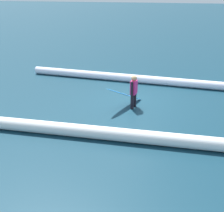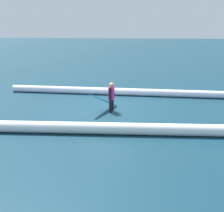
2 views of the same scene
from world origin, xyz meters
name	(u,v)px [view 1 (image 1 of 2)]	position (x,y,z in m)	size (l,w,h in m)	color
ground_plane	(129,103)	(0.00, 0.00, 0.00)	(176.87, 176.87, 0.00)	#113343
surfer	(134,90)	(-0.29, 0.50, 0.75)	(0.25, 0.56, 1.35)	black
surfboard	(125,94)	(0.08, 0.44, 0.51)	(1.28, 2.04, 1.06)	#268CE5
wave_crest_foreground	(190,83)	(-2.44, -2.79, 0.20)	(0.41, 0.41, 16.90)	white
wave_crest_midground	(60,129)	(1.58, 3.47, 0.22)	(0.43, 0.43, 15.17)	white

